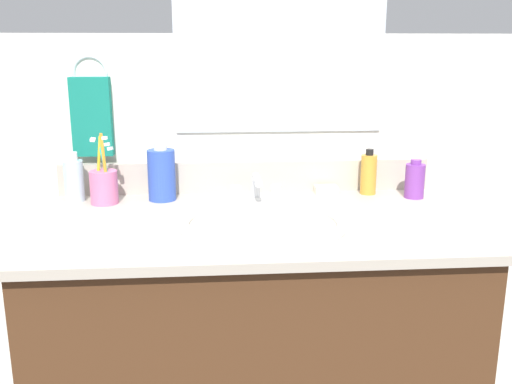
# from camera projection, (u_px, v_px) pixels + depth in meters

# --- Properties ---
(vanity_cabinet) EXTENTS (1.02, 0.54, 0.83)m
(vanity_cabinet) POSITION_uv_depth(u_px,v_px,m) (254.00, 378.00, 1.50)
(vanity_cabinet) COLOR #4C2D19
(vanity_cabinet) RESTS_ON ground_plane
(countertop) EXTENTS (1.07, 0.58, 0.02)m
(countertop) POSITION_uv_depth(u_px,v_px,m) (254.00, 224.00, 1.40)
(countertop) COLOR #B2A899
(countertop) RESTS_ON vanity_cabinet
(backsplash) EXTENTS (1.07, 0.02, 0.09)m
(backsplash) POSITION_uv_depth(u_px,v_px,m) (246.00, 177.00, 1.65)
(backsplash) COLOR #B2A899
(backsplash) RESTS_ON countertop
(back_wall) EXTENTS (2.17, 0.04, 1.30)m
(back_wall) POSITION_uv_depth(u_px,v_px,m) (245.00, 250.00, 1.77)
(back_wall) COLOR white
(back_wall) RESTS_ON ground_plane
(mirror_panel) EXTENTS (0.60, 0.01, 0.56)m
(mirror_panel) POSITION_uv_depth(u_px,v_px,m) (280.00, 32.00, 1.60)
(mirror_panel) COLOR #B2BCC6
(towel_ring) EXTENTS (0.10, 0.01, 0.10)m
(towel_ring) POSITION_uv_depth(u_px,v_px,m) (90.00, 73.00, 1.58)
(towel_ring) COLOR silver
(hand_towel) EXTENTS (0.11, 0.04, 0.22)m
(hand_towel) POSITION_uv_depth(u_px,v_px,m) (92.00, 117.00, 1.60)
(hand_towel) COLOR #147260
(sink_basin) EXTENTS (0.40, 0.40, 0.11)m
(sink_basin) POSITION_uv_depth(u_px,v_px,m) (263.00, 237.00, 1.36)
(sink_basin) COLOR white
(sink_basin) RESTS_ON countertop
(faucet) EXTENTS (0.16, 0.10, 0.08)m
(faucet) POSITION_uv_depth(u_px,v_px,m) (256.00, 193.00, 1.53)
(faucet) COLOR silver
(faucet) RESTS_ON countertop
(bottle_cream_purple) EXTENTS (0.05, 0.05, 0.11)m
(bottle_cream_purple) POSITION_uv_depth(u_px,v_px,m) (415.00, 180.00, 1.59)
(bottle_cream_purple) COLOR #7A3899
(bottle_cream_purple) RESTS_ON countertop
(bottle_shampoo_blue) EXTENTS (0.08, 0.08, 0.16)m
(bottle_shampoo_blue) POSITION_uv_depth(u_px,v_px,m) (162.00, 174.00, 1.56)
(bottle_shampoo_blue) COLOR #2D4CB2
(bottle_shampoo_blue) RESTS_ON countertop
(bottle_gel_clear) EXTENTS (0.05, 0.05, 0.14)m
(bottle_gel_clear) POSITION_uv_depth(u_px,v_px,m) (74.00, 180.00, 1.55)
(bottle_gel_clear) COLOR silver
(bottle_gel_clear) RESTS_ON countertop
(bottle_oil_amber) EXTENTS (0.05, 0.05, 0.13)m
(bottle_oil_amber) POSITION_uv_depth(u_px,v_px,m) (369.00, 174.00, 1.63)
(bottle_oil_amber) COLOR gold
(bottle_oil_amber) RESTS_ON countertop
(cup_pink) EXTENTS (0.07, 0.07, 0.19)m
(cup_pink) POSITION_uv_depth(u_px,v_px,m) (104.00, 185.00, 1.53)
(cup_pink) COLOR #D16693
(cup_pink) RESTS_ON countertop
(soap_bar) EXTENTS (0.06, 0.04, 0.02)m
(soap_bar) POSITION_uv_depth(u_px,v_px,m) (326.00, 190.00, 1.63)
(soap_bar) COLOR white
(soap_bar) RESTS_ON countertop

